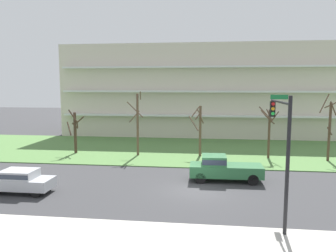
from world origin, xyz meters
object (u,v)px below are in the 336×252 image
at_px(tree_center, 199,129).
at_px(sedan_silver_center_left, 20,180).
at_px(tree_far_left, 75,131).
at_px(traffic_signal_mast, 282,138).
at_px(tree_right, 269,130).
at_px(tree_left, 137,123).
at_px(pickup_green_near_left, 223,168).
at_px(tree_far_right, 329,128).

xyz_separation_m(tree_center, sedan_silver_center_left, (-11.64, -13.01, -1.99)).
xyz_separation_m(tree_far_left, traffic_signal_mast, (17.59, -15.90, 2.09)).
xyz_separation_m(tree_right, sedan_silver_center_left, (-18.40, -12.73, -1.98)).
relative_size(tree_left, pickup_green_near_left, 1.21).
bearing_deg(pickup_green_near_left, tree_left, -45.00).
distance_m(tree_far_right, traffic_signal_mast, 17.27).
xyz_separation_m(tree_left, sedan_silver_center_left, (-5.37, -12.47, -2.53)).
xyz_separation_m(tree_center, traffic_signal_mast, (4.57, -16.17, 1.67)).
relative_size(tree_far_left, pickup_green_near_left, 0.87).
bearing_deg(tree_far_right, tree_center, 176.55).
relative_size(tree_left, tree_right, 1.28).
height_order(tree_center, traffic_signal_mast, traffic_signal_mast).
bearing_deg(pickup_green_near_left, traffic_signal_mast, 107.51).
distance_m(tree_far_left, tree_right, 19.78).
xyz_separation_m(tree_far_left, pickup_green_near_left, (15.02, -8.25, -1.43)).
relative_size(tree_center, tree_far_right, 0.81).
xyz_separation_m(tree_far_left, tree_center, (13.02, 0.27, 0.41)).
height_order(tree_left, tree_center, tree_left).
xyz_separation_m(tree_left, tree_center, (6.27, 0.54, -0.55)).
bearing_deg(tree_right, tree_far_right, -4.82).
xyz_separation_m(sedan_silver_center_left, traffic_signal_mast, (16.21, -3.16, 3.66)).
height_order(tree_far_right, sedan_silver_center_left, tree_far_right).
height_order(tree_far_left, tree_left, tree_left).
xyz_separation_m(tree_far_left, tree_far_right, (25.21, -0.47, 0.75)).
height_order(tree_center, tree_right, tree_center).
distance_m(tree_left, pickup_green_near_left, 11.73).
height_order(tree_far_right, traffic_signal_mast, traffic_signal_mast).
height_order(tree_far_right, pickup_green_near_left, tree_far_right).
relative_size(tree_far_right, sedan_silver_center_left, 1.45).
bearing_deg(tree_far_right, tree_right, 175.18).
xyz_separation_m(tree_far_right, sedan_silver_center_left, (-23.83, -12.28, -2.33)).
height_order(tree_right, traffic_signal_mast, traffic_signal_mast).
height_order(tree_center, sedan_silver_center_left, tree_center).
distance_m(tree_left, traffic_signal_mast, 19.05).
relative_size(tree_far_right, traffic_signal_mast, 0.95).
bearing_deg(pickup_green_near_left, sedan_silver_center_left, 17.21).
distance_m(tree_right, traffic_signal_mast, 16.13).
bearing_deg(tree_left, pickup_green_near_left, -43.96).
distance_m(pickup_green_near_left, sedan_silver_center_left, 14.36).
height_order(tree_center, pickup_green_near_left, tree_center).
bearing_deg(tree_center, pickup_green_near_left, -76.77).
bearing_deg(traffic_signal_mast, tree_far_right, 63.71).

